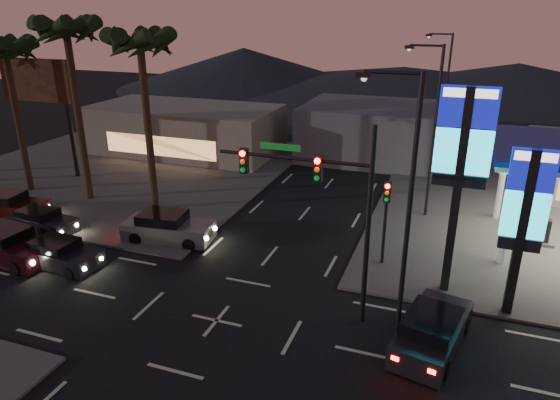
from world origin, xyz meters
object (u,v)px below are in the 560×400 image
at_px(car_lane_a_mid, 8,245).
at_px(car_lane_b_rear, 8,206).
at_px(car_lane_b_mid, 42,222).
at_px(suv_station, 432,331).
at_px(pylon_sign_short, 526,209).
at_px(pylon_sign_tall, 462,152).
at_px(car_lane_b_front, 168,228).
at_px(car_lane_a_front, 59,254).
at_px(traffic_signal_mast, 324,194).

bearing_deg(car_lane_a_mid, car_lane_b_rear, 136.93).
bearing_deg(car_lane_b_rear, car_lane_b_mid, -15.98).
bearing_deg(suv_station, pylon_sign_short, 50.21).
height_order(pylon_sign_tall, car_lane_b_rear, pylon_sign_tall).
distance_m(pylon_sign_short, car_lane_b_rear, 27.94).
relative_size(car_lane_b_front, car_lane_b_mid, 1.20).
bearing_deg(car_lane_a_front, car_lane_b_front, 51.64).
xyz_separation_m(pylon_sign_short, car_lane_b_rear, (-27.65, 0.96, -3.95)).
distance_m(pylon_sign_tall, car_lane_a_front, 19.06).
bearing_deg(car_lane_b_mid, car_lane_b_front, 11.17).
height_order(pylon_sign_tall, suv_station, pylon_sign_tall).
xyz_separation_m(car_lane_a_front, suv_station, (17.46, -0.41, 0.08)).
bearing_deg(pylon_sign_tall, car_lane_b_front, 178.51).
bearing_deg(traffic_signal_mast, car_lane_b_mid, 171.71).
height_order(traffic_signal_mast, car_lane_b_rear, traffic_signal_mast).
bearing_deg(car_lane_a_front, suv_station, -1.33).
xyz_separation_m(pylon_sign_short, car_lane_a_front, (-20.24, -2.92, -4.03)).
xyz_separation_m(pylon_sign_tall, car_lane_a_front, (-17.74, -3.92, -5.77)).
distance_m(car_lane_a_front, car_lane_b_mid, 4.79).
relative_size(pylon_sign_tall, car_lane_a_mid, 1.75).
relative_size(car_lane_b_front, suv_station, 1.04).
height_order(car_lane_a_mid, car_lane_b_rear, car_lane_a_mid).
relative_size(car_lane_b_rear, suv_station, 0.99).
bearing_deg(car_lane_a_front, car_lane_b_mid, 143.28).
height_order(traffic_signal_mast, suv_station, traffic_signal_mast).
bearing_deg(car_lane_b_mid, car_lane_a_front, -36.72).
xyz_separation_m(car_lane_b_mid, car_lane_b_rear, (-3.57, 1.02, 0.09)).
xyz_separation_m(car_lane_b_front, suv_station, (14.06, -4.70, -0.03)).
bearing_deg(suv_station, car_lane_a_front, 178.67).
relative_size(pylon_sign_tall, pylon_sign_short, 1.29).
relative_size(car_lane_a_mid, car_lane_b_rear, 1.07).
distance_m(pylon_sign_tall, suv_station, 7.15).
relative_size(car_lane_a_mid, suv_station, 1.06).
height_order(car_lane_a_mid, car_lane_b_front, car_lane_a_mid).
relative_size(pylon_sign_short, car_lane_b_rear, 1.45).
bearing_deg(car_lane_b_front, pylon_sign_tall, -1.49).
relative_size(pylon_sign_short, car_lane_b_front, 1.39).
height_order(pylon_sign_short, car_lane_b_front, pylon_sign_short).
xyz_separation_m(car_lane_a_mid, car_lane_b_front, (6.31, 4.61, -0.02)).
xyz_separation_m(pylon_sign_tall, car_lane_b_mid, (-21.58, -1.06, -5.78)).
relative_size(car_lane_b_mid, suv_station, 0.86).
relative_size(traffic_signal_mast, car_lane_a_front, 1.88).
bearing_deg(car_lane_b_mid, car_lane_a_mid, -73.74).
relative_size(car_lane_a_front, car_lane_b_front, 0.84).
xyz_separation_m(pylon_sign_short, car_lane_b_mid, (-24.08, -0.06, -4.04)).
bearing_deg(suv_station, car_lane_b_front, 161.50).
height_order(pylon_sign_short, suv_station, pylon_sign_short).
bearing_deg(traffic_signal_mast, pylon_sign_short, 19.13).
height_order(pylon_sign_tall, traffic_signal_mast, pylon_sign_tall).
bearing_deg(pylon_sign_short, traffic_signal_mast, -160.87).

